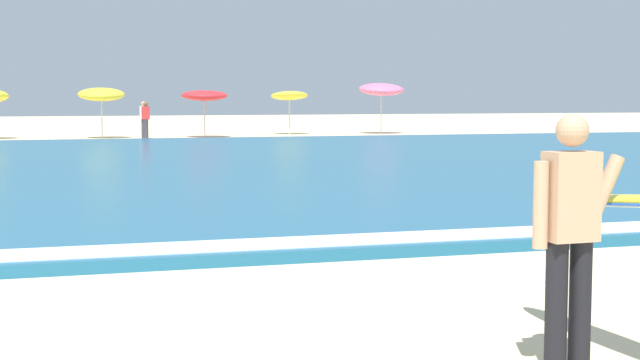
{
  "coord_description": "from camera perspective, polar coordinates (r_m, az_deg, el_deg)",
  "views": [
    {
      "loc": [
        -0.09,
        -5.62,
        1.86
      ],
      "look_at": [
        2.32,
        2.43,
        1.1
      ],
      "focal_mm": 53.29,
      "sensor_mm": 36.0,
      "label": 1
    }
  ],
  "objects": [
    {
      "name": "beach_umbrella_6",
      "position": [
        45.5,
        3.7,
        5.45
      ],
      "size": [
        2.16,
        2.2,
        2.51
      ],
      "color": "beige",
      "rests_on": "ground"
    },
    {
      "name": "beach_umbrella_5",
      "position": [
        44.78,
        -1.85,
        5.08
      ],
      "size": [
        1.75,
        1.78,
        2.1
      ],
      "color": "beige",
      "rests_on": "ground"
    },
    {
      "name": "beachgoer_near_row_mid",
      "position": [
        40.28,
        -10.42,
        3.61
      ],
      "size": [
        0.32,
        0.2,
        1.58
      ],
      "color": "#383842",
      "rests_on": "ground"
    },
    {
      "name": "surf_foam",
      "position": [
        10.69,
        -16.03,
        -4.27
      ],
      "size": [
        120.0,
        0.83,
        0.01
      ],
      "primitive_type": "cube",
      "color": "white",
      "rests_on": "sea"
    },
    {
      "name": "beach_umbrella_4",
      "position": [
        41.7,
        -6.96,
        5.06
      ],
      "size": [
        2.02,
        2.04,
        2.1
      ],
      "color": "beige",
      "rests_on": "ground"
    },
    {
      "name": "beachgoer_near_row_right",
      "position": [
        40.98,
        -10.54,
        3.64
      ],
      "size": [
        0.32,
        0.2,
        1.58
      ],
      "color": "#383842",
      "rests_on": "ground"
    },
    {
      "name": "beach_umbrella_3",
      "position": [
        41.52,
        -13.0,
        5.03
      ],
      "size": [
        1.97,
        2.01,
        2.24
      ],
      "color": "beige",
      "rests_on": "ground"
    },
    {
      "name": "surfer_with_board",
      "position": [
        6.71,
        16.62,
        -2.12
      ],
      "size": [
        1.01,
        2.56,
        1.73
      ],
      "color": "black",
      "rests_on": "ground"
    },
    {
      "name": "sea",
      "position": [
        24.02,
        -16.42,
        0.66
      ],
      "size": [
        120.0,
        28.0,
        0.14
      ],
      "primitive_type": "cube",
      "color": "#1E6084",
      "rests_on": "ground"
    }
  ]
}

